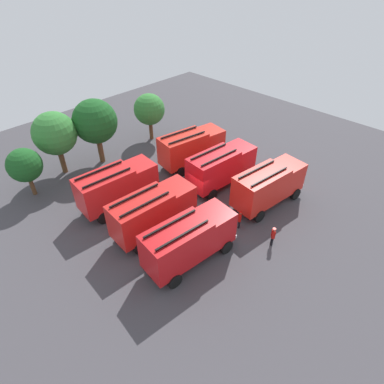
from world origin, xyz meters
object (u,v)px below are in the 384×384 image
Objects in this scene: tree_0 at (25,165)px; firefighter_0 at (273,236)px; fire_truck_4 at (117,185)px; tree_2 at (95,122)px; fire_truck_0 at (189,239)px; tree_1 at (55,134)px; tree_3 at (149,110)px; firefighter_4 at (259,176)px; traffic_cone_0 at (216,166)px; firefighter_1 at (170,149)px; firefighter_3 at (240,219)px; firefighter_2 at (137,167)px; fire_truck_2 at (153,211)px; fire_truck_3 at (221,166)px; fire_truck_1 at (269,184)px; fire_truck_5 at (192,147)px.

firefighter_0 is at bearing -62.69° from tree_0.
tree_2 reaches higher than fire_truck_4.
tree_0 is at bearing 166.38° from firefighter_0.
tree_2 is at bearing 72.61° from fire_truck_4.
fire_truck_0 is 1.14× the size of tree_1.
tree_2 is at bearing -178.55° from tree_3.
firefighter_4 is 2.26× the size of traffic_cone_0.
fire_truck_4 is at bearing 167.65° from traffic_cone_0.
firefighter_1 is at bearing 23.25° from fire_truck_4.
firefighter_3 is (5.37, -0.51, -1.21)m from fire_truck_0.
fire_truck_4 is at bearing -144.52° from firefighter_2.
tree_0 is 14.87m from tree_3.
fire_truck_2 is at bearing -179.56° from firefighter_1.
traffic_cone_0 is (5.08, 10.24, -0.57)m from firefighter_0.
fire_truck_3 is 1.14× the size of tree_1.
fire_truck_4 is 1.55× the size of tree_0.
fire_truck_1 is 12.37m from firefighter_1.
tree_1 reaches higher than fire_truck_2.
fire_truck_3 is 13.47m from tree_2.
fire_truck_0 is at bearing -147.92° from traffic_cone_0.
firefighter_3 is at bearing -147.33° from firefighter_1.
firefighter_1 is at bearing -29.95° from tree_1.
tree_2 is (-5.80, 4.53, 3.71)m from firefighter_1.
tree_3 is at bearing 64.50° from fire_truck_0.
fire_truck_0 is 16.75m from tree_0.
tree_2 is (-6.34, 7.37, 2.50)m from fire_truck_5.
firefighter_0 is at bearing -24.41° from firefighter_3.
tree_0 is at bearing 122.15° from firefighter_1.
firefighter_3 is (-3.68, -12.48, -0.00)m from firefighter_1.
fire_truck_1 is at bearing 178.05° from firefighter_4.
firefighter_3 is 6.67m from firefighter_4.
traffic_cone_0 is (1.12, -2.42, -1.78)m from fire_truck_5.
fire_truck_2 is 4.01× the size of firefighter_2.
fire_truck_0 and fire_truck_3 have the same top height.
fire_truck_3 is at bearing -52.78° from firefighter_2.
tree_3 is at bearing 93.57° from fire_truck_5.
fire_truck_1 and fire_truck_3 have the same top height.
firefighter_4 is at bearing -85.27° from tree_3.
firefighter_1 is at bearing 53.73° from firefighter_4.
firefighter_1 is 0.92× the size of firefighter_2.
firefighter_1 is 0.26× the size of tree_1.
fire_truck_2 is 7.08m from firefighter_3.
tree_1 is at bearing 131.49° from fire_truck_3.
fire_truck_1 is 18.14m from tree_2.
fire_truck_1 and fire_truck_5 have the same top height.
firefighter_0 is 0.92× the size of firefighter_2.
tree_2 is (3.04, 7.49, 2.50)m from fire_truck_4.
fire_truck_3 is 16.27m from tree_1.
firefighter_3 is (5.14, -4.73, -1.21)m from fire_truck_2.
fire_truck_5 is at bearing 96.94° from fire_truck_1.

